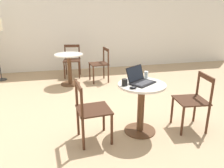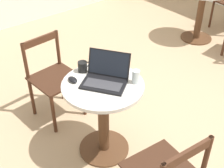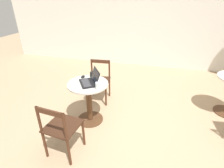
{
  "view_description": "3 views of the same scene",
  "coord_description": "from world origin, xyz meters",
  "px_view_note": "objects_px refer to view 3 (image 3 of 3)",
  "views": [
    {
      "loc": [
        -3.48,
        1.21,
        1.73
      ],
      "look_at": [
        -0.35,
        0.46,
        0.65
      ],
      "focal_mm": 35.0,
      "sensor_mm": 36.0,
      "label": 1
    },
    {
      "loc": [
        -1.99,
        -1.52,
        2.22
      ],
      "look_at": [
        -0.57,
        0.23,
        0.61
      ],
      "focal_mm": 50.0,
      "sensor_mm": 36.0,
      "label": 2
    },
    {
      "loc": [
        0.3,
        -2.26,
        2.06
      ],
      "look_at": [
        -0.37,
        0.24,
        0.73
      ],
      "focal_mm": 28.0,
      "sensor_mm": 36.0,
      "label": 3
    }
  ],
  "objects_px": {
    "cafe_table_near": "(89,96)",
    "chair_near_front": "(61,128)",
    "chair_near_back": "(99,80)",
    "laptop": "(90,81)",
    "mouse": "(83,77)",
    "mug": "(92,74)",
    "drinking_glass": "(97,86)"
  },
  "relations": [
    {
      "from": "chair_near_back",
      "to": "chair_near_front",
      "type": "xyz_separation_m",
      "value": [
        -0.02,
        -1.54,
        0.0
      ]
    },
    {
      "from": "mug",
      "to": "drinking_glass",
      "type": "xyz_separation_m",
      "value": [
        0.24,
        -0.41,
        0.01
      ]
    },
    {
      "from": "cafe_table_near",
      "to": "chair_near_front",
      "type": "distance_m",
      "value": 0.81
    },
    {
      "from": "mouse",
      "to": "drinking_glass",
      "type": "height_order",
      "value": "drinking_glass"
    },
    {
      "from": "mug",
      "to": "chair_near_front",
      "type": "bearing_deg",
      "value": -93.77
    },
    {
      "from": "chair_near_front",
      "to": "laptop",
      "type": "height_order",
      "value": "laptop"
    },
    {
      "from": "chair_near_front",
      "to": "mouse",
      "type": "relative_size",
      "value": 8.52
    },
    {
      "from": "drinking_glass",
      "to": "chair_near_back",
      "type": "bearing_deg",
      "value": 107.86
    },
    {
      "from": "cafe_table_near",
      "to": "mug",
      "type": "height_order",
      "value": "mug"
    },
    {
      "from": "mouse",
      "to": "mug",
      "type": "bearing_deg",
      "value": 24.92
    },
    {
      "from": "chair_near_front",
      "to": "mouse",
      "type": "bearing_deg",
      "value": 94.83
    },
    {
      "from": "laptop",
      "to": "mouse",
      "type": "xyz_separation_m",
      "value": [
        -0.2,
        0.18,
        -0.03
      ]
    },
    {
      "from": "chair_near_back",
      "to": "chair_near_front",
      "type": "relative_size",
      "value": 1.0
    },
    {
      "from": "cafe_table_near",
      "to": "drinking_glass",
      "type": "xyz_separation_m",
      "value": [
        0.22,
        -0.15,
        0.3
      ]
    },
    {
      "from": "cafe_table_near",
      "to": "drinking_glass",
      "type": "bearing_deg",
      "value": -33.74
    },
    {
      "from": "cafe_table_near",
      "to": "chair_near_front",
      "type": "xyz_separation_m",
      "value": [
        -0.08,
        -0.8,
        -0.06
      ]
    },
    {
      "from": "mug",
      "to": "chair_near_back",
      "type": "bearing_deg",
      "value": 95.9
    },
    {
      "from": "chair_near_back",
      "to": "drinking_glass",
      "type": "bearing_deg",
      "value": -72.14
    },
    {
      "from": "cafe_table_near",
      "to": "chair_near_front",
      "type": "height_order",
      "value": "chair_near_front"
    },
    {
      "from": "cafe_table_near",
      "to": "chair_near_back",
      "type": "bearing_deg",
      "value": 94.86
    },
    {
      "from": "chair_near_front",
      "to": "laptop",
      "type": "bearing_deg",
      "value": 81.63
    },
    {
      "from": "cafe_table_near",
      "to": "chair_near_front",
      "type": "bearing_deg",
      "value": -95.93
    },
    {
      "from": "cafe_table_near",
      "to": "mug",
      "type": "xyz_separation_m",
      "value": [
        -0.01,
        0.26,
        0.29
      ]
    },
    {
      "from": "chair_near_front",
      "to": "mug",
      "type": "height_order",
      "value": "chair_near_front"
    },
    {
      "from": "cafe_table_near",
      "to": "mouse",
      "type": "bearing_deg",
      "value": 131.47
    },
    {
      "from": "drinking_glass",
      "to": "chair_near_front",
      "type": "bearing_deg",
      "value": -115.3
    },
    {
      "from": "drinking_glass",
      "to": "cafe_table_near",
      "type": "bearing_deg",
      "value": 146.26
    },
    {
      "from": "cafe_table_near",
      "to": "laptop",
      "type": "xyz_separation_m",
      "value": [
        0.04,
        0.01,
        0.29
      ]
    },
    {
      "from": "chair_near_back",
      "to": "drinking_glass",
      "type": "relative_size",
      "value": 7.58
    },
    {
      "from": "cafe_table_near",
      "to": "chair_near_back",
      "type": "xyz_separation_m",
      "value": [
        -0.06,
        0.74,
        -0.06
      ]
    },
    {
      "from": "mug",
      "to": "drinking_glass",
      "type": "height_order",
      "value": "drinking_glass"
    },
    {
      "from": "laptop",
      "to": "mug",
      "type": "xyz_separation_m",
      "value": [
        -0.05,
        0.25,
        -0.0
      ]
    }
  ]
}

